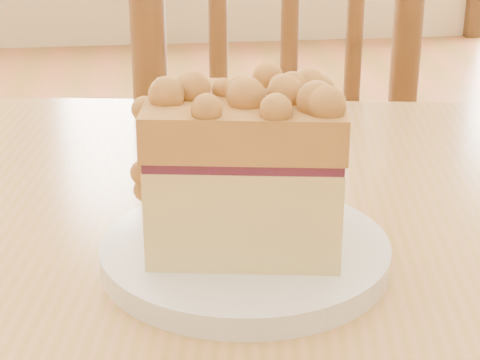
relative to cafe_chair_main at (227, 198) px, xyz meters
The scene contains 3 objects.
cafe_chair_main is the anchor object (origin of this frame).
plate 0.68m from the cafe_chair_main, 94.73° to the right, with size 0.20×0.20×0.02m.
cake_slice 0.71m from the cafe_chair_main, 94.86° to the right, with size 0.15×0.12×0.12m.
Camera 1 is at (-0.06, -0.49, 1.02)m, focal length 62.00 mm.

